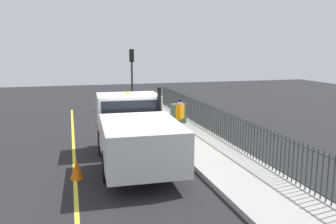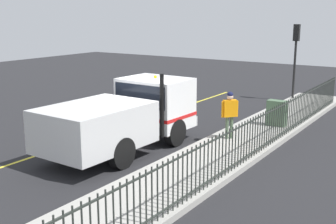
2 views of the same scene
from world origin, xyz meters
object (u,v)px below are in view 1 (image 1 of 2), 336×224
(traffic_cone, at_px, (77,169))
(worker_standing, at_px, (180,113))
(work_truck, at_px, (134,128))
(traffic_light_near, at_px, (132,66))
(utility_cabinet, at_px, (178,113))

(traffic_cone, bearing_deg, worker_standing, 38.70)
(work_truck, bearing_deg, worker_standing, 46.94)
(traffic_light_near, height_order, traffic_cone, traffic_light_near)
(work_truck, bearing_deg, traffic_cone, -148.90)
(utility_cabinet, height_order, traffic_cone, utility_cabinet)
(worker_standing, bearing_deg, utility_cabinet, -153.98)
(worker_standing, bearing_deg, traffic_light_near, -134.53)
(work_truck, xyz_separation_m, traffic_light_near, (1.94, 11.42, 1.62))
(utility_cabinet, xyz_separation_m, traffic_cone, (-5.31, -6.36, -0.37))
(worker_standing, height_order, traffic_light_near, traffic_light_near)
(utility_cabinet, bearing_deg, traffic_cone, -129.85)
(work_truck, height_order, worker_standing, work_truck)
(traffic_light_near, xyz_separation_m, traffic_cone, (-3.96, -12.55, -2.58))
(worker_standing, xyz_separation_m, utility_cabinet, (0.76, 2.72, -0.53))
(worker_standing, distance_m, utility_cabinet, 2.87)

